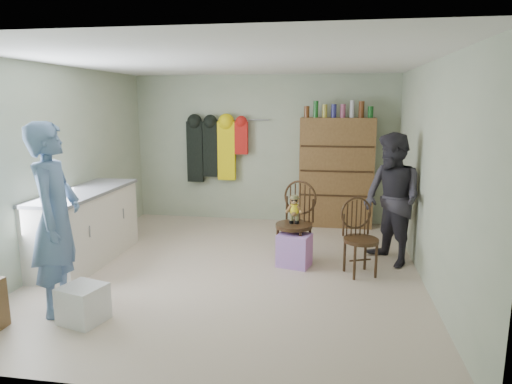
% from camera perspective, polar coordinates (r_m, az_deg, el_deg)
% --- Properties ---
extents(ground_plane, '(5.00, 5.00, 0.00)m').
position_cam_1_polar(ground_plane, '(5.77, -2.81, -9.61)').
color(ground_plane, beige).
rests_on(ground_plane, ground).
extents(room_walls, '(5.00, 5.00, 5.00)m').
position_cam_1_polar(room_walls, '(5.93, -1.88, 6.66)').
color(room_walls, '#AAB497').
rests_on(room_walls, ground).
extents(counter, '(0.64, 1.86, 0.94)m').
position_cam_1_polar(counter, '(6.31, -20.49, -3.98)').
color(counter, silver).
rests_on(counter, ground).
extents(plastic_tub, '(0.45, 0.44, 0.35)m').
position_cam_1_polar(plastic_tub, '(4.72, -20.80, -12.93)').
color(plastic_tub, white).
rests_on(plastic_tub, ground).
extents(chair_front, '(0.59, 0.59, 1.05)m').
position_cam_1_polar(chair_front, '(5.90, 5.00, -3.13)').
color(chair_front, '#3D2715').
rests_on(chair_front, ground).
extents(chair_far, '(0.54, 0.54, 0.92)m').
position_cam_1_polar(chair_far, '(5.62, 12.78, -5.11)').
color(chair_far, '#3D2715').
rests_on(chair_far, ground).
extents(striped_bag, '(0.46, 0.40, 0.42)m').
position_cam_1_polar(striped_bag, '(5.82, 4.81, -7.25)').
color(striped_bag, pink).
rests_on(striped_bag, ground).
extents(person_left, '(0.60, 0.77, 1.87)m').
position_cam_1_polar(person_left, '(4.81, -23.77, -3.10)').
color(person_left, '#56759F').
rests_on(person_left, ground).
extents(person_right, '(0.97, 1.03, 1.68)m').
position_cam_1_polar(person_right, '(5.99, 16.62, -0.91)').
color(person_right, '#2D2B33').
rests_on(person_right, ground).
extents(dresser, '(1.20, 0.39, 2.07)m').
position_cam_1_polar(dresser, '(7.65, 9.99, 2.51)').
color(dresser, brown).
rests_on(dresser, ground).
extents(coat_rack, '(1.42, 0.12, 1.09)m').
position_cam_1_polar(coat_rack, '(7.94, -5.16, 5.38)').
color(coat_rack, '#99999E').
rests_on(coat_rack, ground).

